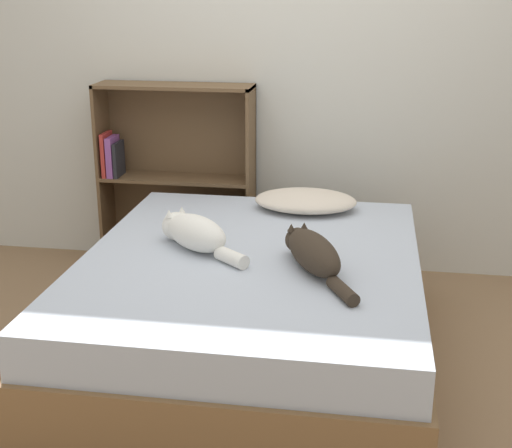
% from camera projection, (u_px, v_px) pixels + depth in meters
% --- Properties ---
extents(ground_plane, '(8.00, 8.00, 0.00)m').
position_uv_depth(ground_plane, '(251.00, 360.00, 3.35)').
color(ground_plane, '#846647').
extents(wall_back, '(8.00, 0.06, 2.50)m').
position_uv_depth(wall_back, '(288.00, 61.00, 4.15)').
color(wall_back, silver).
rests_on(wall_back, ground_plane).
extents(bed, '(1.53, 1.86, 0.53)m').
position_uv_depth(bed, '(251.00, 310.00, 3.27)').
color(bed, brown).
rests_on(bed, ground_plane).
extents(pillow, '(0.54, 0.38, 0.10)m').
position_uv_depth(pillow, '(306.00, 201.00, 3.80)').
color(pillow, beige).
rests_on(pillow, bed).
extents(cat_light, '(0.48, 0.42, 0.16)m').
position_uv_depth(cat_light, '(194.00, 233.00, 3.24)').
color(cat_light, white).
rests_on(cat_light, bed).
extents(cat_dark, '(0.37, 0.59, 0.16)m').
position_uv_depth(cat_dark, '(313.00, 252.00, 3.00)').
color(cat_dark, '#33281E').
rests_on(cat_dark, bed).
extents(bookshelf, '(0.93, 0.26, 1.13)m').
position_uv_depth(bookshelf, '(175.00, 175.00, 4.35)').
color(bookshelf, brown).
rests_on(bookshelf, ground_plane).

